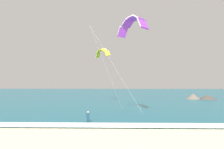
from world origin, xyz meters
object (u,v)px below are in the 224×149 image
object	(u,v)px
kitesurfer	(88,117)
kite_primary	(132,23)
kite_distant	(102,52)
surfboard	(88,124)

from	to	relation	value
kitesurfer	kite_primary	distance (m)	14.81
kitesurfer	kite_distant	xyz separation A→B (m)	(0.12, 24.51, 11.62)
surfboard	kitesurfer	xyz separation A→B (m)	(-0.00, 0.02, 0.91)
surfboard	kite_distant	size ratio (longest dim) A/B	0.27
surfboard	kite_distant	bearing A→B (deg)	89.73
kite_primary	kite_distant	bearing A→B (deg)	105.54
kite_distant	kitesurfer	bearing A→B (deg)	-90.28
kitesurfer	kite_distant	size ratio (longest dim) A/B	0.32
kitesurfer	surfboard	bearing A→B (deg)	-77.25
surfboard	kite_distant	world-z (taller)	kite_distant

